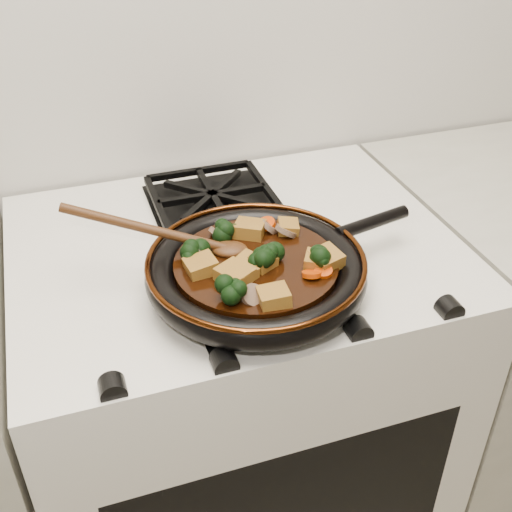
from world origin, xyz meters
name	(u,v)px	position (x,y,z in m)	size (l,w,h in m)	color
stove	(238,419)	(0.00, 1.69, 0.45)	(0.76, 0.60, 0.90)	silver
burner_grate_front	(261,284)	(0.00, 1.55, 0.91)	(0.23, 0.23, 0.03)	black
burner_grate_back	(213,199)	(0.00, 1.83, 0.91)	(0.23, 0.23, 0.03)	black
skillet	(257,270)	(-0.01, 1.55, 0.94)	(0.46, 0.34, 0.05)	black
braising_sauce	(256,267)	(-0.01, 1.55, 0.95)	(0.25, 0.25, 0.02)	black
tofu_cube_0	(242,275)	(-0.04, 1.51, 0.97)	(0.04, 0.04, 0.02)	olive
tofu_cube_1	(249,264)	(-0.02, 1.54, 0.97)	(0.03, 0.04, 0.02)	olive
tofu_cube_2	(201,267)	(-0.09, 1.55, 0.97)	(0.04, 0.04, 0.02)	olive
tofu_cube_3	(263,262)	(0.00, 1.53, 0.97)	(0.04, 0.03, 0.02)	olive
tofu_cube_4	(316,261)	(0.07, 1.51, 0.97)	(0.04, 0.03, 0.02)	olive
tofu_cube_5	(326,259)	(0.09, 1.51, 0.97)	(0.04, 0.04, 0.02)	olive
tofu_cube_6	(250,229)	(0.01, 1.62, 0.97)	(0.04, 0.05, 0.02)	olive
tofu_cube_7	(235,275)	(-0.05, 1.51, 0.97)	(0.04, 0.05, 0.02)	olive
tofu_cube_8	(274,297)	(-0.02, 1.45, 0.97)	(0.04, 0.04, 0.02)	olive
tofu_cube_9	(288,228)	(0.07, 1.61, 0.97)	(0.04, 0.03, 0.02)	olive
broccoli_floret_0	(228,231)	(-0.03, 1.63, 0.97)	(0.06, 0.06, 0.05)	black
broccoli_floret_1	(267,257)	(0.01, 1.54, 0.97)	(0.06, 0.06, 0.05)	black
broccoli_floret_2	(235,293)	(-0.06, 1.47, 0.97)	(0.06, 0.06, 0.06)	black
broccoli_floret_3	(196,254)	(-0.09, 1.58, 0.97)	(0.06, 0.06, 0.05)	black
broccoli_floret_4	(261,264)	(-0.01, 1.53, 0.97)	(0.06, 0.06, 0.05)	black
broccoli_floret_5	(321,260)	(0.08, 1.51, 0.97)	(0.06, 0.06, 0.05)	black
carrot_coin_0	(266,224)	(0.04, 1.64, 0.96)	(0.03, 0.03, 0.01)	#C43805
carrot_coin_1	(323,271)	(0.07, 1.49, 0.96)	(0.03, 0.03, 0.01)	#C43805
carrot_coin_2	(226,274)	(-0.06, 1.53, 0.96)	(0.03, 0.03, 0.01)	#C43805
carrot_coin_3	(206,265)	(-0.08, 1.56, 0.96)	(0.03, 0.03, 0.01)	#C43805
carrot_coin_4	(312,274)	(0.06, 1.49, 0.96)	(0.03, 0.03, 0.01)	#C43805
mushroom_slice_0	(286,231)	(0.06, 1.60, 0.97)	(0.04, 0.04, 0.01)	brown
mushroom_slice_1	(253,295)	(-0.04, 1.46, 0.97)	(0.03, 0.03, 0.01)	brown
mushroom_slice_2	(198,252)	(-0.09, 1.59, 0.97)	(0.04, 0.04, 0.01)	brown
mushroom_slice_3	(218,234)	(-0.04, 1.63, 0.97)	(0.03, 0.03, 0.01)	brown
mushroom_slice_4	(269,227)	(0.04, 1.62, 0.97)	(0.03, 0.03, 0.01)	brown
wooden_spoon	(181,237)	(-0.11, 1.61, 0.98)	(0.16, 0.08, 0.26)	#43240E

